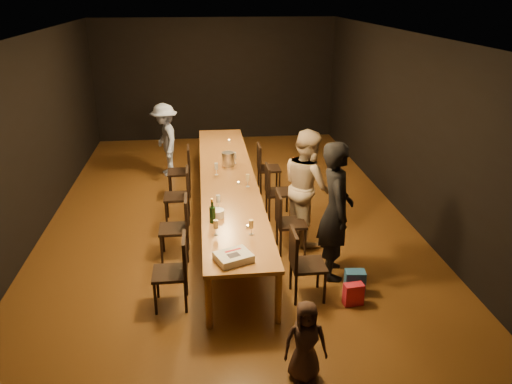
{
  "coord_description": "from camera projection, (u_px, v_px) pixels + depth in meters",
  "views": [
    {
      "loc": [
        -0.39,
        -7.69,
        3.64
      ],
      "look_at": [
        0.32,
        -1.28,
        1.0
      ],
      "focal_mm": 35.0,
      "sensor_mm": 36.0,
      "label": 1
    }
  ],
  "objects": [
    {
      "name": "ground",
      "position": [
        229.0,
        219.0,
        8.49
      ],
      "size": [
        10.0,
        10.0,
        0.0
      ],
      "primitive_type": "plane",
      "color": "#462811",
      "rests_on": "ground"
    },
    {
      "name": "room_shell",
      "position": [
        226.0,
        97.0,
        7.7
      ],
      "size": [
        6.04,
        10.04,
        3.02
      ],
      "color": "black",
      "rests_on": "ground"
    },
    {
      "name": "table",
      "position": [
        228.0,
        180.0,
        8.22
      ],
      "size": [
        0.9,
        6.0,
        0.75
      ],
      "color": "#935E2A",
      "rests_on": "ground"
    },
    {
      "name": "chair_right_0",
      "position": [
        308.0,
        264.0,
        6.19
      ],
      "size": [
        0.42,
        0.42,
        0.93
      ],
      "primitive_type": null,
      "rotation": [
        0.0,
        0.0,
        -1.57
      ],
      "color": "black",
      "rests_on": "ground"
    },
    {
      "name": "chair_right_1",
      "position": [
        291.0,
        222.0,
        7.3
      ],
      "size": [
        0.42,
        0.42,
        0.93
      ],
      "primitive_type": null,
      "rotation": [
        0.0,
        0.0,
        -1.57
      ],
      "color": "black",
      "rests_on": "ground"
    },
    {
      "name": "chair_right_2",
      "position": [
        279.0,
        192.0,
        8.4
      ],
      "size": [
        0.42,
        0.42,
        0.93
      ],
      "primitive_type": null,
      "rotation": [
        0.0,
        0.0,
        -1.57
      ],
      "color": "black",
      "rests_on": "ground"
    },
    {
      "name": "chair_right_3",
      "position": [
        269.0,
        168.0,
        9.5
      ],
      "size": [
        0.42,
        0.42,
        0.93
      ],
      "primitive_type": null,
      "rotation": [
        0.0,
        0.0,
        -1.57
      ],
      "color": "black",
      "rests_on": "ground"
    },
    {
      "name": "chair_left_0",
      "position": [
        170.0,
        272.0,
        6.02
      ],
      "size": [
        0.42,
        0.42,
        0.93
      ],
      "primitive_type": null,
      "rotation": [
        0.0,
        0.0,
        1.57
      ],
      "color": "black",
      "rests_on": "ground"
    },
    {
      "name": "chair_left_1",
      "position": [
        174.0,
        228.0,
        7.12
      ],
      "size": [
        0.42,
        0.42,
        0.93
      ],
      "primitive_type": null,
      "rotation": [
        0.0,
        0.0,
        1.57
      ],
      "color": "black",
      "rests_on": "ground"
    },
    {
      "name": "chair_left_2",
      "position": [
        177.0,
        196.0,
        8.23
      ],
      "size": [
        0.42,
        0.42,
        0.93
      ],
      "primitive_type": null,
      "rotation": [
        0.0,
        0.0,
        1.57
      ],
      "color": "black",
      "rests_on": "ground"
    },
    {
      "name": "chair_left_3",
      "position": [
        179.0,
        171.0,
        9.33
      ],
      "size": [
        0.42,
        0.42,
        0.93
      ],
      "primitive_type": null,
      "rotation": [
        0.0,
        0.0,
        1.57
      ],
      "color": "black",
      "rests_on": "ground"
    },
    {
      "name": "woman_birthday",
      "position": [
        336.0,
        211.0,
        6.52
      ],
      "size": [
        0.52,
        0.73,
        1.89
      ],
      "primitive_type": "imported",
      "rotation": [
        0.0,
        0.0,
        1.46
      ],
      "color": "black",
      "rests_on": "ground"
    },
    {
      "name": "woman_tan",
      "position": [
        307.0,
        186.0,
        7.52
      ],
      "size": [
        0.86,
        0.99,
        1.75
      ],
      "primitive_type": "imported",
      "rotation": [
        0.0,
        0.0,
        1.82
      ],
      "color": "beige",
      "rests_on": "ground"
    },
    {
      "name": "man_blue",
      "position": [
        165.0,
        140.0,
        10.26
      ],
      "size": [
        0.78,
        1.08,
        1.5
      ],
      "primitive_type": "imported",
      "rotation": [
        0.0,
        0.0,
        -1.32
      ],
      "color": "#899DD4",
      "rests_on": "ground"
    },
    {
      "name": "child",
      "position": [
        305.0,
        342.0,
        4.87
      ],
      "size": [
        0.44,
        0.3,
        0.88
      ],
      "primitive_type": "imported",
      "rotation": [
        0.0,
        0.0,
        -0.03
      ],
      "color": "#402B24",
      "rests_on": "ground"
    },
    {
      "name": "gift_bag_red",
      "position": [
        353.0,
        294.0,
        6.15
      ],
      "size": [
        0.25,
        0.15,
        0.28
      ],
      "primitive_type": "cube",
      "rotation": [
        0.0,
        0.0,
        0.09
      ],
      "color": "red",
      "rests_on": "ground"
    },
    {
      "name": "gift_bag_blue",
      "position": [
        355.0,
        282.0,
        6.37
      ],
      "size": [
        0.27,
        0.2,
        0.32
      ],
      "primitive_type": "cube",
      "rotation": [
        0.0,
        0.0,
        -0.11
      ],
      "color": "#2660A8",
      "rests_on": "ground"
    },
    {
      "name": "birthday_cake",
      "position": [
        233.0,
        257.0,
        5.69
      ],
      "size": [
        0.48,
        0.44,
        0.09
      ],
      "rotation": [
        0.0,
        0.0,
        0.39
      ],
      "color": "white",
      "rests_on": "table"
    },
    {
      "name": "plate_stack",
      "position": [
        217.0,
        213.0,
        6.78
      ],
      "size": [
        0.23,
        0.23,
        0.11
      ],
      "primitive_type": "cylinder",
      "rotation": [
        0.0,
        0.0,
        -0.21
      ],
      "color": "white",
      "rests_on": "table"
    },
    {
      "name": "champagne_bottle",
      "position": [
        212.0,
        211.0,
        6.58
      ],
      "size": [
        0.1,
        0.1,
        0.34
      ],
      "primitive_type": null,
      "rotation": [
        0.0,
        0.0,
        0.29
      ],
      "color": "black",
      "rests_on": "table"
    },
    {
      "name": "ice_bucket",
      "position": [
        228.0,
        159.0,
        8.71
      ],
      "size": [
        0.29,
        0.29,
        0.24
      ],
      "primitive_type": "cylinder",
      "rotation": [
        0.0,
        0.0,
        -0.42
      ],
      "color": "silver",
      "rests_on": "table"
    },
    {
      "name": "wineglass_0",
      "position": [
        216.0,
        228.0,
        6.26
      ],
      "size": [
        0.06,
        0.06,
        0.21
      ],
      "primitive_type": null,
      "color": "beige",
      "rests_on": "table"
    },
    {
      "name": "wineglass_1",
      "position": [
        251.0,
        227.0,
        6.27
      ],
      "size": [
        0.06,
        0.06,
        0.21
      ],
      "primitive_type": null,
      "color": "beige",
      "rests_on": "table"
    },
    {
      "name": "wineglass_2",
      "position": [
        218.0,
        202.0,
        7.02
      ],
      "size": [
        0.06,
        0.06,
        0.21
      ],
      "primitive_type": null,
      "color": "silver",
      "rests_on": "table"
    },
    {
      "name": "wineglass_3",
      "position": [
        248.0,
        180.0,
        7.8
      ],
      "size": [
        0.06,
        0.06,
        0.21
      ],
      "primitive_type": null,
      "color": "beige",
      "rests_on": "table"
    },
    {
      "name": "wineglass_4",
      "position": [
        216.0,
        169.0,
        8.3
      ],
      "size": [
        0.06,
        0.06,
        0.21
      ],
      "primitive_type": null,
      "color": "silver",
      "rests_on": "table"
    },
    {
      "name": "wineglass_5",
      "position": [
        235.0,
        158.0,
        8.83
      ],
      "size": [
        0.06,
        0.06,
        0.21
      ],
      "primitive_type": null,
      "color": "silver",
      "rests_on": "table"
    },
    {
      "name": "tealight_near",
      "position": [
        248.0,
        226.0,
        6.49
      ],
      "size": [
        0.05,
        0.05,
        0.03
      ],
      "primitive_type": "cylinder",
      "color": "#B2B7B2",
      "rests_on": "table"
    },
    {
      "name": "tealight_mid",
      "position": [
        238.0,
        183.0,
        7.95
      ],
      "size": [
        0.05,
        0.05,
        0.03
      ],
      "primitive_type": "cylinder",
      "color": "#B2B7B2",
      "rests_on": "table"
    },
    {
      "name": "tealight_far",
      "position": [
        229.0,
        141.0,
        10.15
      ],
      "size": [
        0.05,
        0.05,
        0.03
      ],
      "primitive_type": "cylinder",
      "color": "#B2B7B2",
      "rests_on": "table"
    }
  ]
}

